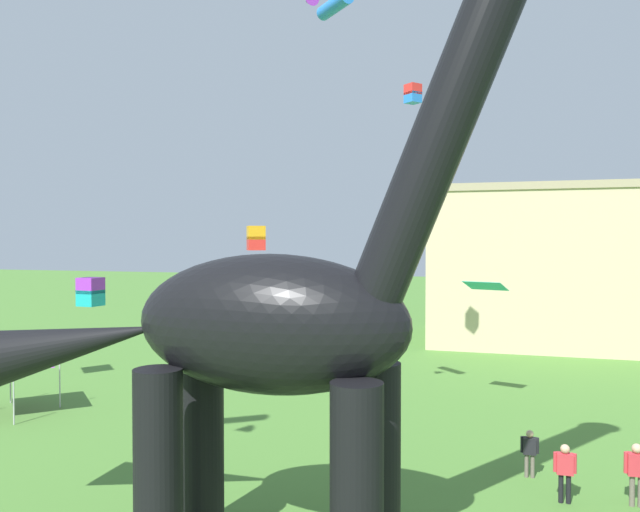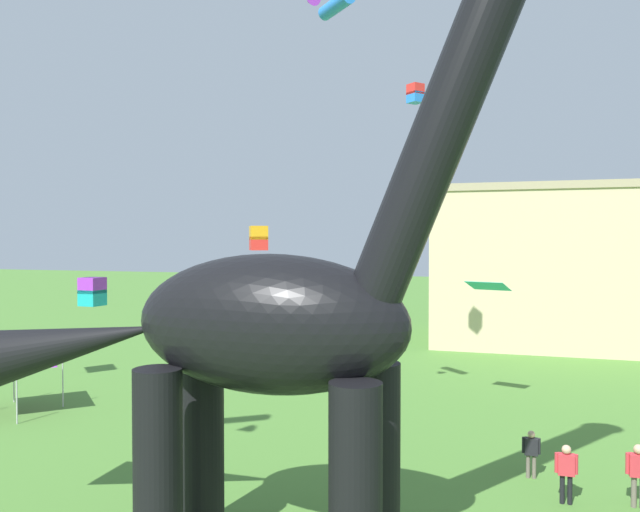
{
  "view_description": "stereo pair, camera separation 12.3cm",
  "coord_description": "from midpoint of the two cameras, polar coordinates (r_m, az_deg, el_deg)",
  "views": [
    {
      "loc": [
        6.2,
        -6.98,
        7.45
      ],
      "look_at": [
        1.77,
        7.78,
        7.05
      ],
      "focal_mm": 35.01,
      "sensor_mm": 36.0,
      "label": 1
    },
    {
      "loc": [
        6.32,
        -6.95,
        7.45
      ],
      "look_at": [
        1.77,
        7.78,
        7.05
      ],
      "focal_mm": 35.01,
      "sensor_mm": 36.0,
      "label": 2
    }
  ],
  "objects": [
    {
      "name": "festival_canopy_tent",
      "position": [
        30.16,
        -26.47,
        -8.04
      ],
      "size": [
        3.15,
        3.15,
        3.0
      ],
      "color": "#B2B2B7",
      "rests_on": "ground_plane"
    },
    {
      "name": "person_near_flyer",
      "position": [
        20.35,
        26.8,
        -16.95
      ],
      "size": [
        0.66,
        0.29,
        1.77
      ],
      "rotation": [
        0.0,
        0.0,
        3.17
      ],
      "color": "#6B6056",
      "rests_on": "ground_plane"
    },
    {
      "name": "kite_high_right",
      "position": [
        31.82,
        8.37,
        14.47
      ],
      "size": [
        0.9,
        0.9,
        0.91
      ],
      "color": "red"
    },
    {
      "name": "person_vendor_side",
      "position": [
        19.83,
        21.31,
        -17.57
      ],
      "size": [
        0.63,
        0.28,
        1.67
      ],
      "rotation": [
        0.0,
        0.0,
        3.41
      ],
      "color": "black",
      "rests_on": "ground_plane"
    },
    {
      "name": "dinosaur_sculpture",
      "position": [
        14.03,
        -5.12,
        -6.19
      ],
      "size": [
        14.77,
        3.13,
        15.44
      ],
      "rotation": [
        0.0,
        0.0,
        0.26
      ],
      "color": "black",
      "rests_on": "ground_plane"
    },
    {
      "name": "background_building_block",
      "position": [
        47.85,
        20.53,
        -0.82
      ],
      "size": [
        17.32,
        11.18,
        11.2
      ],
      "color": "#CCB78E",
      "rests_on": "ground_plane"
    },
    {
      "name": "kite_far_left",
      "position": [
        23.67,
        0.71,
        22.04
      ],
      "size": [
        1.92,
        1.91,
        0.54
      ],
      "color": "#287AE5"
    },
    {
      "name": "kite_high_left",
      "position": [
        28.38,
        14.77,
        -2.67
      ],
      "size": [
        2.01,
        1.71,
        0.44
      ],
      "color": "#19B2B7"
    },
    {
      "name": "kite_mid_left",
      "position": [
        31.41,
        -5.98,
        1.64
      ],
      "size": [
        1.17,
        1.17,
        1.22
      ],
      "color": "orange"
    },
    {
      "name": "kite_apex",
      "position": [
        21.12,
        -20.39,
        -3.08
      ],
      "size": [
        0.68,
        0.68,
        0.9
      ],
      "color": "purple"
    },
    {
      "name": "person_far_spectator",
      "position": [
        21.44,
        18.46,
        -16.38
      ],
      "size": [
        0.56,
        0.25,
        1.49
      ],
      "rotation": [
        0.0,
        0.0,
        4.52
      ],
      "color": "#6B6056",
      "rests_on": "ground_plane"
    }
  ]
}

